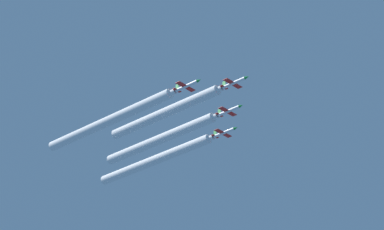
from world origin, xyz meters
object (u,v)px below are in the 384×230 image
object	(u,v)px
jet_right_wingman	(187,86)
jet_outer_left	(225,132)
jet_lead	(235,82)
jet_left_wingman	(229,111)

from	to	relation	value
jet_right_wingman	jet_outer_left	size ratio (longest dim) A/B	1.00
jet_lead	jet_left_wingman	distance (m)	15.62
jet_outer_left	jet_right_wingman	bearing A→B (deg)	18.82
jet_right_wingman	jet_lead	bearing A→B (deg)	133.45
jet_left_wingman	jet_outer_left	bearing A→B (deg)	-133.51
jet_lead	jet_right_wingman	distance (m)	15.08
jet_lead	jet_right_wingman	bearing A→B (deg)	-46.55
jet_lead	jet_left_wingman	size ratio (longest dim) A/B	1.00
jet_lead	jet_outer_left	size ratio (longest dim) A/B	1.00
jet_left_wingman	jet_right_wingman	bearing A→B (deg)	0.74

